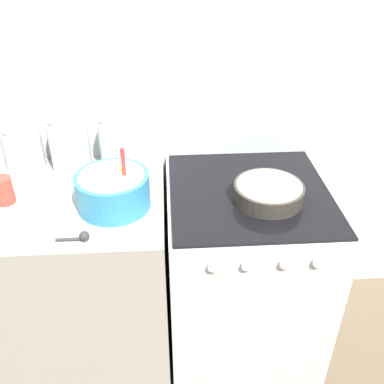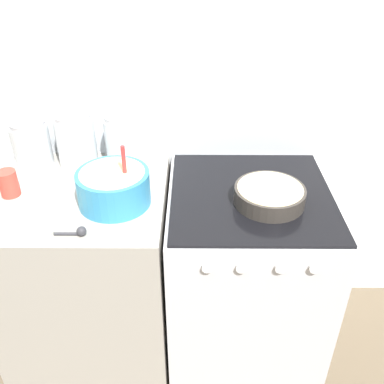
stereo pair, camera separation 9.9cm
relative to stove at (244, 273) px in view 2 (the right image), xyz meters
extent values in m
cube|color=silver|center=(-0.36, 0.37, 0.75)|extent=(4.45, 0.05, 2.40)
cube|color=#9E998E|center=(-0.72, 0.00, 0.00)|extent=(0.72, 0.70, 0.89)
cube|color=silver|center=(0.00, 0.00, -0.01)|extent=(0.69, 0.70, 0.88)
cube|color=black|center=(0.00, 0.00, 0.44)|extent=(0.66, 0.67, 0.01)
cylinder|color=white|center=(-0.19, -0.36, 0.37)|extent=(0.04, 0.02, 0.04)
cylinder|color=white|center=(-0.07, -0.36, 0.37)|extent=(0.04, 0.02, 0.04)
cylinder|color=white|center=(0.07, -0.36, 0.37)|extent=(0.04, 0.02, 0.04)
cylinder|color=white|center=(0.19, -0.36, 0.37)|extent=(0.04, 0.02, 0.04)
cylinder|color=#338CBF|center=(-0.55, -0.07, 0.52)|extent=(0.28, 0.28, 0.14)
cylinder|color=beige|center=(-0.55, -0.07, 0.55)|extent=(0.25, 0.25, 0.08)
cylinder|color=red|center=(-0.50, -0.07, 0.58)|extent=(0.02, 0.02, 0.23)
cylinder|color=#38332D|center=(0.06, -0.07, 0.48)|extent=(0.28, 0.28, 0.07)
cylinder|color=beige|center=(0.06, -0.07, 0.49)|extent=(0.26, 0.26, 0.06)
cylinder|color=silver|center=(-0.96, 0.24, 0.54)|extent=(0.17, 0.17, 0.19)
cylinder|color=silver|center=(-0.96, 0.24, 0.50)|extent=(0.15, 0.15, 0.11)
cylinder|color=#B2B2B7|center=(-0.96, 0.24, 0.65)|extent=(0.15, 0.15, 0.02)
cylinder|color=silver|center=(-0.76, 0.24, 0.56)|extent=(0.17, 0.17, 0.22)
cylinder|color=red|center=(-0.76, 0.24, 0.51)|extent=(0.15, 0.15, 0.13)
cylinder|color=#B2B2B7|center=(-0.76, 0.24, 0.68)|extent=(0.16, 0.16, 0.02)
cylinder|color=silver|center=(-0.56, 0.24, 0.56)|extent=(0.14, 0.14, 0.22)
cylinder|color=olive|center=(-0.56, 0.24, 0.51)|extent=(0.13, 0.13, 0.13)
cylinder|color=#B2B2B7|center=(-0.56, 0.24, 0.68)|extent=(0.13, 0.13, 0.02)
cylinder|color=#CC3F33|center=(-0.98, -0.02, 0.50)|extent=(0.08, 0.08, 0.11)
cube|color=beige|center=(-0.82, -0.19, 0.45)|extent=(0.24, 0.27, 0.01)
cylinder|color=#333338|center=(-0.69, -0.28, 0.45)|extent=(0.09, 0.01, 0.01)
sphere|color=#333338|center=(-0.64, -0.28, 0.47)|extent=(0.04, 0.04, 0.04)
camera|label=1|loc=(-0.33, -1.47, 1.41)|focal=40.00mm
camera|label=2|loc=(-0.24, -1.47, 1.41)|focal=40.00mm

